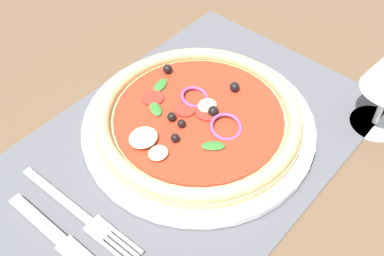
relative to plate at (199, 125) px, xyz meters
The scene contains 6 objects.
ground_plane 3.55cm from the plate, 11.81° to the left, with size 190.00×140.00×2.40cm, color brown.
placemat 2.93cm from the plate, 11.81° to the left, with size 48.89×32.68×0.40cm, color #4C4C51.
plate is the anchor object (origin of this frame).
pizza 1.60cm from the plate, 28.74° to the right, with size 26.12×26.12×2.63cm.
fork 18.38cm from the plate, ahead, with size 2.39×18.04×0.44cm.
knife 21.85cm from the plate, ahead, with size 2.22×20.03×0.62cm.
Camera 1 is at (28.10, 25.10, 44.91)cm, focal length 43.53 mm.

